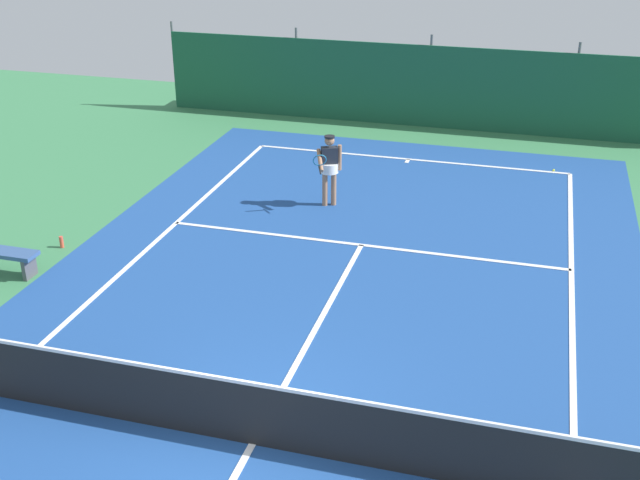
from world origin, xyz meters
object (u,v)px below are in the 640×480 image
object	(u,v)px
tennis_ball_near_player	(554,170)
water_bottle	(62,242)
tennis_net	(251,413)
tennis_player	(329,165)

from	to	relation	value
tennis_ball_near_player	water_bottle	world-z (taller)	water_bottle
tennis_net	tennis_player	bearing A→B (deg)	98.21
tennis_player	water_bottle	world-z (taller)	tennis_player
tennis_net	tennis_ball_near_player	bearing A→B (deg)	72.82
tennis_player	tennis_ball_near_player	distance (m)	6.21
tennis_net	tennis_player	xyz separation A→B (m)	(-1.19, 8.29, 0.45)
tennis_player	water_bottle	distance (m)	5.93
water_bottle	tennis_ball_near_player	bearing A→B (deg)	37.57
tennis_net	tennis_ball_near_player	size ratio (longest dim) A/B	153.33
tennis_net	tennis_player	size ratio (longest dim) A/B	6.17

